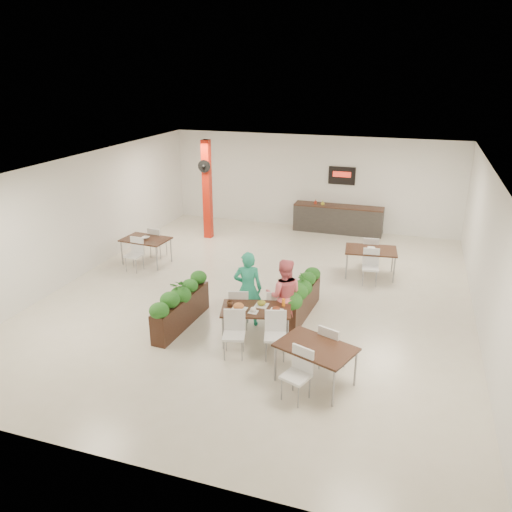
{
  "coord_description": "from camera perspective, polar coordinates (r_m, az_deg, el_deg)",
  "views": [
    {
      "loc": [
        3.39,
        -10.77,
        5.29
      ],
      "look_at": [
        -0.04,
        -0.21,
        1.1
      ],
      "focal_mm": 35.0,
      "sensor_mm": 36.0,
      "label": 1
    }
  ],
  "objects": [
    {
      "name": "side_table_a",
      "position": [
        14.55,
        -12.47,
        1.53
      ],
      "size": [
        1.36,
        1.65,
        0.92
      ],
      "rotation": [
        0.0,
        0.0,
        -0.08
      ],
      "color": "black",
      "rests_on": "ground"
    },
    {
      "name": "planter_right",
      "position": [
        11.3,
        5.31,
        -4.48
      ],
      "size": [
        0.52,
        1.96,
        1.03
      ],
      "rotation": [
        0.0,
        0.0,
        1.49
      ],
      "color": "black",
      "rests_on": "ground"
    },
    {
      "name": "ground",
      "position": [
        12.47,
        0.47,
        -4.43
      ],
      "size": [
        12.0,
        12.0,
        0.0
      ],
      "primitive_type": "plane",
      "color": "beige",
      "rests_on": "ground"
    },
    {
      "name": "red_column",
      "position": [
        16.31,
        -5.61,
        7.66
      ],
      "size": [
        0.4,
        0.41,
        3.2
      ],
      "color": "red",
      "rests_on": "ground"
    },
    {
      "name": "service_counter",
      "position": [
        17.28,
        9.35,
        4.27
      ],
      "size": [
        3.0,
        0.64,
        2.2
      ],
      "color": "#292725",
      "rests_on": "ground"
    },
    {
      "name": "planter_left",
      "position": [
        10.93,
        -8.58,
        -5.4
      ],
      "size": [
        0.5,
        2.1,
        1.1
      ],
      "rotation": [
        0.0,
        0.0,
        1.51
      ],
      "color": "black",
      "rests_on": "ground"
    },
    {
      "name": "diner_woman",
      "position": [
        10.55,
        3.2,
        -4.5
      ],
      "size": [
        0.92,
        0.79,
        1.62
      ],
      "primitive_type": "imported",
      "rotation": [
        0.0,
        0.0,
        3.4
      ],
      "color": "#FA6F7C",
      "rests_on": "ground"
    },
    {
      "name": "main_table",
      "position": [
        10.16,
        -0.03,
        -6.59
      ],
      "size": [
        1.59,
        1.88,
        0.92
      ],
      "rotation": [
        0.0,
        0.0,
        0.26
      ],
      "color": "black",
      "rests_on": "ground"
    },
    {
      "name": "diner_man",
      "position": [
        10.74,
        -0.93,
        -3.77
      ],
      "size": [
        0.7,
        0.55,
        1.69
      ],
      "primitive_type": "imported",
      "rotation": [
        0.0,
        0.0,
        3.4
      ],
      "color": "#249F7B",
      "rests_on": "ground"
    },
    {
      "name": "side_table_b",
      "position": [
        13.71,
        12.98,
        0.31
      ],
      "size": [
        1.44,
        1.66,
        0.92
      ],
      "rotation": [
        0.0,
        0.0,
        0.11
      ],
      "color": "black",
      "rests_on": "ground"
    },
    {
      "name": "side_table_c",
      "position": [
        8.94,
        6.84,
        -10.85
      ],
      "size": [
        1.54,
        1.66,
        0.92
      ],
      "rotation": [
        0.0,
        0.0,
        -0.36
      ],
      "color": "black",
      "rests_on": "ground"
    },
    {
      "name": "room_shell",
      "position": [
        11.76,
        0.5,
        4.46
      ],
      "size": [
        10.1,
        12.1,
        3.22
      ],
      "color": "white",
      "rests_on": "ground"
    }
  ]
}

